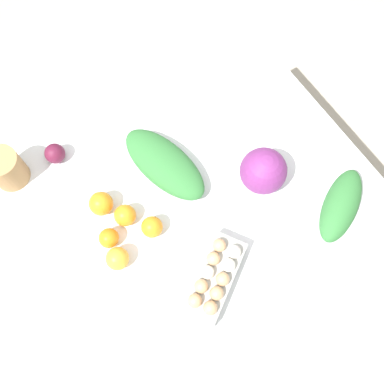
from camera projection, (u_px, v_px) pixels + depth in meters
The scene contains 13 objects.
ground_plane at pixel (192, 250), 2.20m from camera, with size 8.00×8.00×0.00m, color #B2A899.
dining_table at pixel (192, 204), 1.59m from camera, with size 1.23×1.06×0.76m.
cabbage_purple at pixel (263, 171), 1.45m from camera, with size 0.16×0.16×0.16m, color #7A2D75.
egg_carton at pixel (215, 278), 1.35m from camera, with size 0.30×0.25×0.09m.
paper_bag at pixel (6, 169), 1.47m from camera, with size 0.12×0.12×0.13m, color #A87F51.
greens_bunch_scallion at pixel (164, 164), 1.50m from camera, with size 0.36×0.16×0.09m, color #337538.
greens_bunch_dandelion at pixel (341, 205), 1.44m from camera, with size 0.29×0.11×0.09m, color #337538.
beet_root at pixel (55, 153), 1.53m from camera, with size 0.07×0.07×0.07m, color #5B1933.
orange_0 at pixel (117, 259), 1.38m from camera, with size 0.08×0.08×0.08m, color #F9A833.
orange_1 at pixel (125, 215), 1.44m from camera, with size 0.07×0.07×0.07m, color orange.
orange_2 at pixel (109, 238), 1.41m from camera, with size 0.07×0.07×0.07m, color orange.
orange_3 at pixel (101, 204), 1.45m from camera, with size 0.08×0.08×0.08m, color orange.
orange_4 at pixel (152, 227), 1.42m from camera, with size 0.07×0.07×0.07m, color orange.
Camera 1 is at (-0.30, -0.49, 2.15)m, focal length 40.00 mm.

